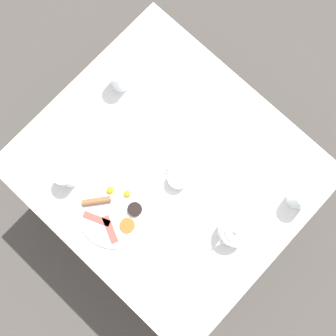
# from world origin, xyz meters

# --- Properties ---
(ground_plane) EXTENTS (8.00, 8.00, 0.00)m
(ground_plane) POSITION_xyz_m (0.00, 0.00, 0.00)
(ground_plane) COLOR #4C4742
(table) EXTENTS (0.94, 1.05, 0.70)m
(table) POSITION_xyz_m (0.00, 0.00, 0.63)
(table) COLOR white
(table) RESTS_ON ground_plane
(breakfast_plate) EXTENTS (0.29, 0.29, 0.04)m
(breakfast_plate) POSITION_xyz_m (-0.25, 0.04, 0.71)
(breakfast_plate) COLOR white
(breakfast_plate) RESTS_ON table
(teapot_near) EXTENTS (0.19, 0.11, 0.11)m
(teapot_near) POSITION_xyz_m (-0.01, -0.34, 0.75)
(teapot_near) COLOR white
(teapot_near) RESTS_ON table
(teacup_with_saucer_left) EXTENTS (0.14, 0.14, 0.06)m
(teacup_with_saucer_left) POSITION_xyz_m (-0.01, -0.06, 0.73)
(teacup_with_saucer_left) COLOR white
(teacup_with_saucer_left) RESTS_ON table
(water_glass_tall) EXTENTS (0.08, 0.08, 0.13)m
(water_glass_tall) POSITION_xyz_m (0.25, -0.44, 0.77)
(water_glass_tall) COLOR white
(water_glass_tall) RESTS_ON table
(water_glass_short) EXTENTS (0.08, 0.08, 0.11)m
(water_glass_short) POSITION_xyz_m (-0.28, 0.25, 0.75)
(water_glass_short) COLOR white
(water_glass_short) RESTS_ON table
(wine_glass_spare) EXTENTS (0.08, 0.08, 0.12)m
(wine_glass_spare) POSITION_xyz_m (0.12, 0.37, 0.76)
(wine_glass_spare) COLOR white
(wine_glass_spare) RESTS_ON table
(fork_by_plate) EXTENTS (0.10, 0.16, 0.00)m
(fork_by_plate) POSITION_xyz_m (-0.04, 0.32, 0.70)
(fork_by_plate) COLOR silver
(fork_by_plate) RESTS_ON table
(knife_by_plate) EXTENTS (0.10, 0.19, 0.00)m
(knife_by_plate) POSITION_xyz_m (0.26, -0.15, 0.70)
(knife_by_plate) COLOR silver
(knife_by_plate) RESTS_ON table
(spoon_for_tea) EXTENTS (0.12, 0.11, 0.00)m
(spoon_for_tea) POSITION_xyz_m (0.37, 0.08, 0.70)
(spoon_for_tea) COLOR silver
(spoon_for_tea) RESTS_ON table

